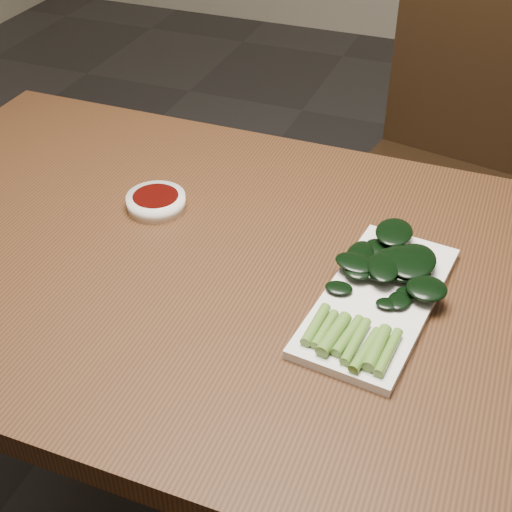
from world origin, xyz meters
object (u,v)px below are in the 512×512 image
Objects in this scene: table at (256,302)px; gai_lan at (384,277)px; chair_far at (442,163)px; sauce_bowl at (156,201)px; serving_plate at (378,300)px.

table is 0.22m from gai_lan.
chair_far is at bearing 78.85° from table.
sauce_bowl is 0.42m from serving_plate.
gai_lan is at bearing -77.76° from chair_far.
chair_far is 9.00× the size of sauce_bowl.
table is 1.57× the size of chair_far.
chair_far is 0.93m from sauce_bowl.
sauce_bowl is at bearing 169.37° from gai_lan.
chair_far reaches higher than sauce_bowl.
chair_far is at bearing 91.16° from gai_lan.
serving_plate is (0.02, -0.90, 0.27)m from chair_far.
sauce_bowl reaches higher than serving_plate.
table is 4.26× the size of gai_lan.
chair_far reaches higher than serving_plate.
sauce_bowl is 0.30× the size of gai_lan.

